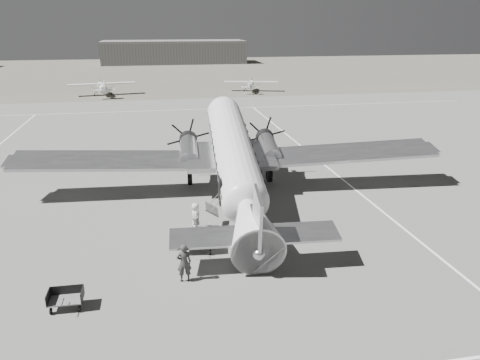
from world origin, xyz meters
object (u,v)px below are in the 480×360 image
object	(u,v)px
baggage_cart_near	(198,243)
ramp_agent	(197,230)
hangar_main	(174,52)
baggage_cart_far	(66,299)
passenger	(196,216)
light_plane_right	(251,86)
dc3_airliner	(235,160)
ground_crew	(184,263)
light_plane_left	(103,89)

from	to	relation	value
baggage_cart_near	ramp_agent	xyz separation A→B (m)	(0.05, 0.81, 0.39)
hangar_main	baggage_cart_near	size ratio (longest dim) A/B	23.66
baggage_cart_far	baggage_cart_near	bearing A→B (deg)	35.58
baggage_cart_far	passenger	xyz separation A→B (m)	(6.35, 7.21, 0.38)
light_plane_right	baggage_cart_far	bearing A→B (deg)	-94.37
light_plane_right	passenger	distance (m)	58.89
hangar_main	dc3_airliner	size ratio (longest dim) A/B	1.35
dc3_airliner	baggage_cart_near	xyz separation A→B (m)	(-3.30, -7.11, -2.47)
ground_crew	light_plane_right	bearing A→B (deg)	-107.55
dc3_airliner	baggage_cart_far	distance (m)	14.98
baggage_cart_near	ramp_agent	world-z (taller)	ramp_agent
light_plane_right	baggage_cart_near	size ratio (longest dim) A/B	5.46
light_plane_right	dc3_airliner	bearing A→B (deg)	-88.74
baggage_cart_near	baggage_cart_far	bearing A→B (deg)	-138.85
hangar_main	baggage_cart_far	xyz separation A→B (m)	(-11.69, -127.83, -2.86)
light_plane_right	baggage_cart_near	bearing A→B (deg)	-90.22
light_plane_left	passenger	size ratio (longest dim) A/B	6.81
baggage_cart_near	ground_crew	size ratio (longest dim) A/B	0.92
light_plane_right	ground_crew	distance (m)	64.86
baggage_cart_near	baggage_cart_far	size ratio (longest dim) A/B	1.15
ramp_agent	passenger	xyz separation A→B (m)	(0.14, 2.17, -0.07)
hangar_main	passenger	world-z (taller)	hangar_main
ground_crew	baggage_cart_far	bearing A→B (deg)	11.52
light_plane_left	ramp_agent	xyz separation A→B (m)	(10.02, -58.99, -0.27)
hangar_main	baggage_cart_near	bearing A→B (deg)	-92.56
baggage_cart_near	baggage_cart_far	world-z (taller)	baggage_cart_near
dc3_airliner	passenger	size ratio (longest dim) A/B	19.01
light_plane_left	ground_crew	xyz separation A→B (m)	(9.04, -62.69, -0.19)
light_plane_left	ground_crew	world-z (taller)	light_plane_left
hangar_main	baggage_cart_near	world-z (taller)	hangar_main
light_plane_right	baggage_cart_near	distance (m)	61.82
ramp_agent	light_plane_right	bearing A→B (deg)	15.21
passenger	light_plane_right	bearing A→B (deg)	-14.98
hangar_main	dc3_airliner	bearing A→B (deg)	-91.10
ground_crew	passenger	distance (m)	5.98
light_plane_left	baggage_cart_near	world-z (taller)	light_plane_left
light_plane_left	baggage_cart_far	bearing A→B (deg)	-96.65
dc3_airliner	ramp_agent	distance (m)	7.38
light_plane_left	hangar_main	bearing A→B (deg)	66.28
dc3_airliner	passenger	distance (m)	5.60
hangar_main	light_plane_left	distance (m)	65.70
light_plane_right	ground_crew	xyz separation A→B (m)	(-16.54, -62.71, -0.04)
ground_crew	passenger	xyz separation A→B (m)	(1.12, 5.87, -0.15)
ground_crew	baggage_cart_near	bearing A→B (deg)	-110.56
light_plane_left	light_plane_right	world-z (taller)	light_plane_left
dc3_airliner	hangar_main	bearing A→B (deg)	92.65
light_plane_right	baggage_cart_far	distance (m)	67.65
ground_crew	passenger	bearing A→B (deg)	-103.61
dc3_airliner	baggage_cart_far	size ratio (longest dim) A/B	20.21
hangar_main	baggage_cart_near	distance (m)	123.76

